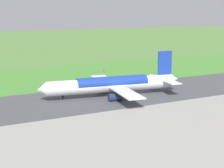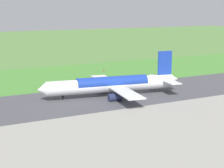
% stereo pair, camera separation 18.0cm
% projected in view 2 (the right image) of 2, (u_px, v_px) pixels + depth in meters
% --- Properties ---
extents(ground_plane, '(800.00, 800.00, 0.00)m').
position_uv_depth(ground_plane, '(142.00, 92.00, 143.13)').
color(ground_plane, '#547F3D').
extents(runway_asphalt, '(600.00, 35.33, 0.06)m').
position_uv_depth(runway_asphalt, '(142.00, 92.00, 143.12)').
color(runway_asphalt, '#47474C').
rests_on(runway_asphalt, ground).
extents(grass_verge_foreground, '(600.00, 80.00, 0.04)m').
position_uv_depth(grass_verge_foreground, '(100.00, 77.00, 175.12)').
color(grass_verge_foreground, '#478534').
rests_on(grass_verge_foreground, ground).
extents(airliner_main, '(54.01, 44.39, 15.88)m').
position_uv_depth(airliner_main, '(113.00, 84.00, 136.44)').
color(airliner_main, white).
rests_on(airliner_main, ground).
extents(no_stopping_sign, '(0.60, 0.10, 2.87)m').
position_uv_depth(no_stopping_sign, '(104.00, 72.00, 176.93)').
color(no_stopping_sign, slate).
rests_on(no_stopping_sign, ground).
extents(traffic_cone_orange, '(0.40, 0.40, 0.55)m').
position_uv_depth(traffic_cone_orange, '(88.00, 76.00, 175.03)').
color(traffic_cone_orange, orange).
rests_on(traffic_cone_orange, ground).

